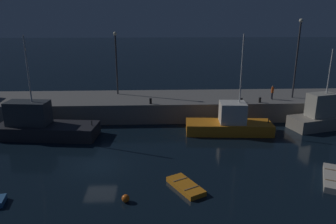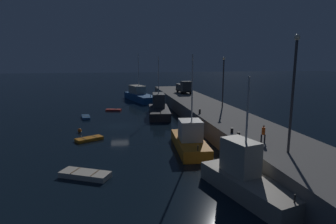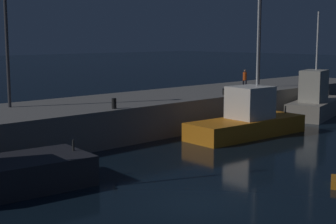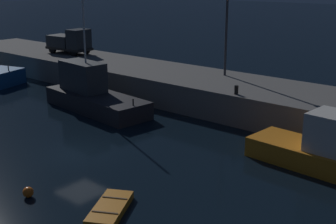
{
  "view_description": "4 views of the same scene",
  "coord_description": "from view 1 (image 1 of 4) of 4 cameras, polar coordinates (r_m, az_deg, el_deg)",
  "views": [
    {
      "loc": [
        4.6,
        -23.24,
        11.58
      ],
      "look_at": [
        5.85,
        7.15,
        2.33
      ],
      "focal_mm": 33.77,
      "sensor_mm": 36.0,
      "label": 1
    },
    {
      "loc": [
        40.61,
        -0.58,
        9.59
      ],
      "look_at": [
        2.57,
        6.62,
        2.32
      ],
      "focal_mm": 30.63,
      "sensor_mm": 36.0,
      "label": 2
    },
    {
      "loc": [
        -13.92,
        -12.92,
        6.38
      ],
      "look_at": [
        5.6,
        7.71,
        2.19
      ],
      "focal_mm": 54.14,
      "sensor_mm": 36.0,
      "label": 3
    },
    {
      "loc": [
        20.47,
        -15.96,
        10.12
      ],
      "look_at": [
        1.89,
        5.91,
        1.6
      ],
      "focal_mm": 48.93,
      "sensor_mm": 36.0,
      "label": 4
    }
  ],
  "objects": [
    {
      "name": "pier_quay",
      "position": [
        38.79,
        -9.09,
        1.05
      ],
      "size": [
        68.93,
        7.4,
        2.23
      ],
      "color": "slate",
      "rests_on": "ground"
    },
    {
      "name": "rowboat_blue_far",
      "position": [
        26.51,
        27.89,
        -10.57
      ],
      "size": [
        3.2,
        4.36,
        0.49
      ],
      "color": "beige",
      "rests_on": "ground"
    },
    {
      "name": "dockworker",
      "position": [
        38.88,
        18.32,
        3.54
      ],
      "size": [
        0.34,
        0.43,
        1.63
      ],
      "color": "black",
      "rests_on": "pier_quay"
    },
    {
      "name": "dinghy_orange_near",
      "position": [
        22.74,
        3.19,
        -13.21
      ],
      "size": [
        2.65,
        3.37,
        0.39
      ],
      "color": "orange",
      "rests_on": "ground"
    },
    {
      "name": "mooring_buoy_near",
      "position": [
        21.39,
        -7.66,
        -15.2
      ],
      "size": [
        0.52,
        0.52,
        0.52
      ],
      "primitive_type": "sphere",
      "color": "orange",
      "rests_on": "ground"
    },
    {
      "name": "bollard_central",
      "position": [
        37.08,
        16.26,
        2.09
      ],
      "size": [
        0.28,
        0.28,
        0.58
      ],
      "primitive_type": "cylinder",
      "color": "black",
      "rests_on": "pier_quay"
    },
    {
      "name": "fishing_boat_white",
      "position": [
        38.03,
        26.45,
        -0.74
      ],
      "size": [
        8.74,
        4.78,
        8.41
      ],
      "color": "gray",
      "rests_on": "ground"
    },
    {
      "name": "fishing_trawler_red",
      "position": [
        33.72,
        -21.81,
        -2.23
      ],
      "size": [
        10.11,
        4.24,
        9.93
      ],
      "color": "#232328",
      "rests_on": "ground"
    },
    {
      "name": "lamp_post_west",
      "position": [
        39.38,
        -9.33,
        9.55
      ],
      "size": [
        0.44,
        0.44,
        7.58
      ],
      "color": "#38383D",
      "rests_on": "pier_quay"
    },
    {
      "name": "bollard_east",
      "position": [
        36.7,
        13.1,
        2.09
      ],
      "size": [
        0.28,
        0.28,
        0.47
      ],
      "primitive_type": "cylinder",
      "color": "black",
      "rests_on": "pier_quay"
    },
    {
      "name": "bollard_west",
      "position": [
        35.14,
        -3.16,
        1.98
      ],
      "size": [
        0.28,
        0.28,
        0.62
      ],
      "primitive_type": "cylinder",
      "color": "black",
      "rests_on": "pier_quay"
    },
    {
      "name": "ground_plane",
      "position": [
        26.37,
        -12.33,
        -9.55
      ],
      "size": [
        320.0,
        320.0,
        0.0
      ],
      "primitive_type": "plane",
      "color": "black"
    },
    {
      "name": "fishing_boat_orange",
      "position": [
        33.05,
        11.1,
        -1.94
      ],
      "size": [
        8.9,
        3.43,
        9.99
      ],
      "color": "orange",
      "rests_on": "ground"
    },
    {
      "name": "lamp_post_east",
      "position": [
        39.85,
        22.3,
        9.76
      ],
      "size": [
        0.44,
        0.44,
        9.1
      ],
      "color": "#38383D",
      "rests_on": "pier_quay"
    }
  ]
}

